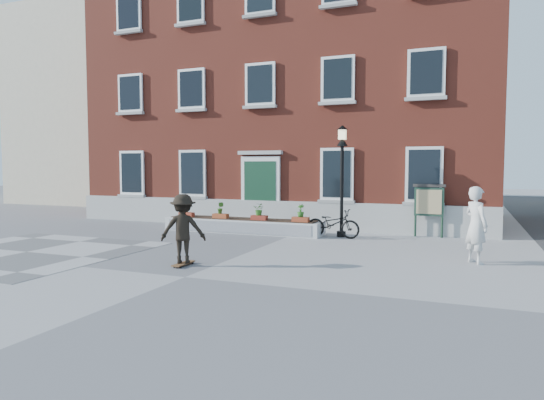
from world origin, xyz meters
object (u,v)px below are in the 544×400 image
at_px(notice_board, 429,201).
at_px(skateboarder, 183,229).
at_px(bystander, 476,225).
at_px(bicycle, 333,223).
at_px(lamp_post, 342,165).

xyz_separation_m(notice_board, skateboarder, (-5.33, -7.50, -0.33)).
height_order(bystander, notice_board, bystander).
bearing_deg(skateboarder, notice_board, 54.60).
bearing_deg(bicycle, lamp_post, -30.49).
xyz_separation_m(bicycle, lamp_post, (0.23, 0.33, 2.03)).
distance_m(bicycle, bystander, 5.46).
xyz_separation_m(lamp_post, skateboarder, (-2.47, -6.40, -1.60)).
distance_m(bystander, skateboarder, 7.48).
height_order(bicycle, lamp_post, lamp_post).
bearing_deg(bystander, skateboarder, 75.65).
relative_size(bicycle, lamp_post, 0.49).
bearing_deg(lamp_post, bystander, -37.20).
xyz_separation_m(bystander, skateboarder, (-6.80, -3.10, -0.06)).
bearing_deg(lamp_post, notice_board, 21.07).
distance_m(notice_board, skateboarder, 9.21).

